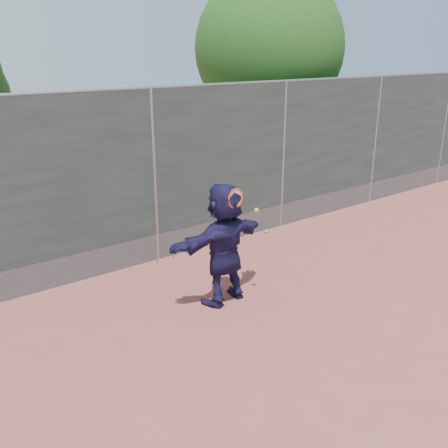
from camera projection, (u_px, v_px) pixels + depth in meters
ground at (295, 346)px, 6.37m from camera, size 80.00×80.00×0.00m
player at (224, 244)px, 7.25m from camera, size 1.74×0.72×1.83m
ball_ground at (266, 231)px, 10.29m from camera, size 0.07×0.07×0.07m
fence at (154, 174)px, 8.49m from camera, size 20.00×0.06×3.03m
swing_action at (237, 201)px, 6.91m from camera, size 0.50×0.20×0.51m
tree_right at (273, 53)px, 12.20m from camera, size 3.78×3.60×5.39m
weed_clump at (175, 250)px, 9.05m from camera, size 0.68×0.07×0.30m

